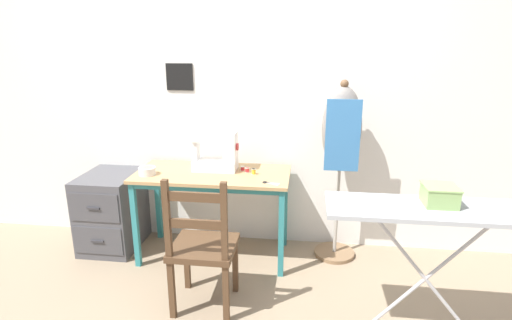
{
  "coord_description": "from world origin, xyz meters",
  "views": [
    {
      "loc": [
        0.7,
        -2.56,
        1.65
      ],
      "look_at": [
        0.34,
        0.25,
        0.82
      ],
      "focal_mm": 28.0,
      "sensor_mm": 36.0,
      "label": 1
    }
  ],
  "objects_px": {
    "fabric_bowl": "(147,171)",
    "thread_spool_mid_table": "(247,170)",
    "dress_form": "(341,139)",
    "ironing_board": "(434,216)",
    "thread_spool_near_machine": "(243,168)",
    "thread_spool_far_edge": "(254,172)",
    "scissors": "(268,183)",
    "sewing_machine": "(218,152)",
    "storage_box": "(440,195)",
    "wooden_chair": "(203,248)",
    "filing_cabinet": "(112,211)"
  },
  "relations": [
    {
      "from": "sewing_machine",
      "to": "thread_spool_far_edge",
      "type": "bearing_deg",
      "value": -14.49
    },
    {
      "from": "dress_form",
      "to": "ironing_board",
      "type": "relative_size",
      "value": 1.25
    },
    {
      "from": "scissors",
      "to": "filing_cabinet",
      "type": "height_order",
      "value": "scissors"
    },
    {
      "from": "scissors",
      "to": "ironing_board",
      "type": "height_order",
      "value": "ironing_board"
    },
    {
      "from": "ironing_board",
      "to": "storage_box",
      "type": "relative_size",
      "value": 6.58
    },
    {
      "from": "scissors",
      "to": "thread_spool_mid_table",
      "type": "relative_size",
      "value": 3.52
    },
    {
      "from": "thread_spool_near_machine",
      "to": "storage_box",
      "type": "xyz_separation_m",
      "value": [
        1.19,
        -0.84,
        0.16
      ]
    },
    {
      "from": "fabric_bowl",
      "to": "thread_spool_near_machine",
      "type": "distance_m",
      "value": 0.72
    },
    {
      "from": "thread_spool_near_machine",
      "to": "thread_spool_far_edge",
      "type": "distance_m",
      "value": 0.13
    },
    {
      "from": "filing_cabinet",
      "to": "ironing_board",
      "type": "bearing_deg",
      "value": -20.73
    },
    {
      "from": "fabric_bowl",
      "to": "thread_spool_mid_table",
      "type": "xyz_separation_m",
      "value": [
        0.74,
        0.15,
        -0.01
      ]
    },
    {
      "from": "wooden_chair",
      "to": "dress_form",
      "type": "bearing_deg",
      "value": 41.41
    },
    {
      "from": "storage_box",
      "to": "wooden_chair",
      "type": "bearing_deg",
      "value": 175.56
    },
    {
      "from": "sewing_machine",
      "to": "fabric_bowl",
      "type": "relative_size",
      "value": 2.8
    },
    {
      "from": "fabric_bowl",
      "to": "wooden_chair",
      "type": "relative_size",
      "value": 0.14
    },
    {
      "from": "sewing_machine",
      "to": "scissors",
      "type": "bearing_deg",
      "value": -31.53
    },
    {
      "from": "scissors",
      "to": "storage_box",
      "type": "distance_m",
      "value": 1.13
    },
    {
      "from": "scissors",
      "to": "thread_spool_mid_table",
      "type": "xyz_separation_m",
      "value": [
        -0.18,
        0.22,
        0.02
      ]
    },
    {
      "from": "thread_spool_far_edge",
      "to": "ironing_board",
      "type": "height_order",
      "value": "ironing_board"
    },
    {
      "from": "thread_spool_near_machine",
      "to": "wooden_chair",
      "type": "xyz_separation_m",
      "value": [
        -0.14,
        -0.73,
        -0.3
      ]
    },
    {
      "from": "wooden_chair",
      "to": "filing_cabinet",
      "type": "height_order",
      "value": "wooden_chair"
    },
    {
      "from": "fabric_bowl",
      "to": "wooden_chair",
      "type": "height_order",
      "value": "wooden_chair"
    },
    {
      "from": "thread_spool_far_edge",
      "to": "dress_form",
      "type": "height_order",
      "value": "dress_form"
    },
    {
      "from": "fabric_bowl",
      "to": "thread_spool_mid_table",
      "type": "relative_size",
      "value": 3.45
    },
    {
      "from": "wooden_chair",
      "to": "filing_cabinet",
      "type": "relative_size",
      "value": 1.45
    },
    {
      "from": "wooden_chair",
      "to": "dress_form",
      "type": "relative_size",
      "value": 0.65
    },
    {
      "from": "wooden_chair",
      "to": "storage_box",
      "type": "xyz_separation_m",
      "value": [
        1.33,
        -0.1,
        0.46
      ]
    },
    {
      "from": "sewing_machine",
      "to": "thread_spool_mid_table",
      "type": "height_order",
      "value": "sewing_machine"
    },
    {
      "from": "sewing_machine",
      "to": "wooden_chair",
      "type": "height_order",
      "value": "sewing_machine"
    },
    {
      "from": "scissors",
      "to": "dress_form",
      "type": "relative_size",
      "value": 0.09
    },
    {
      "from": "wooden_chair",
      "to": "ironing_board",
      "type": "relative_size",
      "value": 0.81
    },
    {
      "from": "thread_spool_far_edge",
      "to": "sewing_machine",
      "type": "bearing_deg",
      "value": 165.51
    },
    {
      "from": "thread_spool_near_machine",
      "to": "thread_spool_mid_table",
      "type": "relative_size",
      "value": 1.03
    },
    {
      "from": "ironing_board",
      "to": "thread_spool_near_machine",
      "type": "bearing_deg",
      "value": 142.85
    },
    {
      "from": "fabric_bowl",
      "to": "thread_spool_near_machine",
      "type": "height_order",
      "value": "fabric_bowl"
    },
    {
      "from": "thread_spool_mid_table",
      "to": "dress_form",
      "type": "height_order",
      "value": "dress_form"
    },
    {
      "from": "sewing_machine",
      "to": "fabric_bowl",
      "type": "bearing_deg",
      "value": -159.89
    },
    {
      "from": "ironing_board",
      "to": "storage_box",
      "type": "xyz_separation_m",
      "value": [
        0.03,
        0.04,
        0.1
      ]
    },
    {
      "from": "scissors",
      "to": "thread_spool_near_machine",
      "type": "relative_size",
      "value": 3.43
    },
    {
      "from": "storage_box",
      "to": "thread_spool_mid_table",
      "type": "bearing_deg",
      "value": 145.23
    },
    {
      "from": "storage_box",
      "to": "thread_spool_far_edge",
      "type": "bearing_deg",
      "value": 145.35
    },
    {
      "from": "thread_spool_near_machine",
      "to": "dress_form",
      "type": "distance_m",
      "value": 0.78
    },
    {
      "from": "thread_spool_near_machine",
      "to": "thread_spool_mid_table",
      "type": "distance_m",
      "value": 0.06
    },
    {
      "from": "fabric_bowl",
      "to": "filing_cabinet",
      "type": "xyz_separation_m",
      "value": [
        -0.4,
        0.17,
        -0.42
      ]
    },
    {
      "from": "ironing_board",
      "to": "storage_box",
      "type": "height_order",
      "value": "storage_box"
    },
    {
      "from": "thread_spool_near_machine",
      "to": "storage_box",
      "type": "bearing_deg",
      "value": -35.13
    },
    {
      "from": "scissors",
      "to": "thread_spool_far_edge",
      "type": "distance_m",
      "value": 0.22
    },
    {
      "from": "thread_spool_near_machine",
      "to": "thread_spool_far_edge",
      "type": "xyz_separation_m",
      "value": [
        0.1,
        -0.08,
        0.0
      ]
    },
    {
      "from": "thread_spool_near_machine",
      "to": "filing_cabinet",
      "type": "height_order",
      "value": "thread_spool_near_machine"
    },
    {
      "from": "thread_spool_far_edge",
      "to": "storage_box",
      "type": "bearing_deg",
      "value": -34.65
    }
  ]
}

